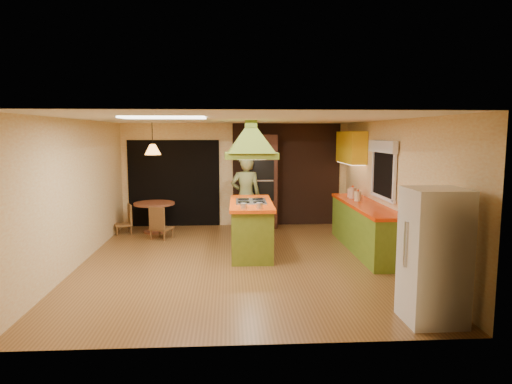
{
  "coord_description": "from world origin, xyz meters",
  "views": [
    {
      "loc": [
        -0.17,
        -7.9,
        2.26
      ],
      "look_at": [
        0.35,
        0.7,
        1.15
      ],
      "focal_mm": 32.0,
      "sensor_mm": 36.0,
      "label": 1
    }
  ],
  "objects": [
    {
      "name": "ground",
      "position": [
        0.0,
        0.0,
        0.0
      ],
      "size": [
        6.5,
        6.5,
        0.0
      ],
      "primitive_type": "plane",
      "color": "brown",
      "rests_on": "ground"
    },
    {
      "name": "window_right",
      "position": [
        2.7,
        0.4,
        1.77
      ],
      "size": [
        0.12,
        1.35,
        1.06
      ],
      "color": "black",
      "rests_on": "room_walls"
    },
    {
      "name": "brick_panel",
      "position": [
        1.25,
        3.23,
        1.25
      ],
      "size": [
        2.64,
        0.03,
        2.5
      ],
      "primitive_type": "cube",
      "color": "#381E14",
      "rests_on": "ground"
    },
    {
      "name": "room_walls",
      "position": [
        0.0,
        0.0,
        1.25
      ],
      "size": [
        5.5,
        6.5,
        6.5
      ],
      "color": "beige",
      "rests_on": "ground"
    },
    {
      "name": "nook_opening",
      "position": [
        -1.5,
        3.23,
        1.05
      ],
      "size": [
        2.2,
        0.03,
        2.1
      ],
      "primitive_type": "cube",
      "color": "black",
      "rests_on": "ground"
    },
    {
      "name": "man",
      "position": [
        0.2,
        1.93,
        0.9
      ],
      "size": [
        0.66,
        0.44,
        1.79
      ],
      "primitive_type": "imported",
      "rotation": [
        0.0,
        0.0,
        3.13
      ],
      "color": "brown",
      "rests_on": "ground"
    },
    {
      "name": "canister_large",
      "position": [
        2.4,
        1.35,
        1.03
      ],
      "size": [
        0.19,
        0.19,
        0.23
      ],
      "primitive_type": "cylinder",
      "rotation": [
        0.0,
        0.0,
        -0.25
      ],
      "color": "beige",
      "rests_on": "right_counter"
    },
    {
      "name": "chair_near",
      "position": [
        -1.62,
        1.84,
        0.36
      ],
      "size": [
        0.52,
        0.52,
        0.72
      ],
      "primitive_type": null,
      "rotation": [
        0.0,
        0.0,
        2.71
      ],
      "color": "brown",
      "rests_on": "ground"
    },
    {
      "name": "canister_medium",
      "position": [
        2.4,
        0.96,
        1.02
      ],
      "size": [
        0.18,
        0.18,
        0.19
      ],
      "primitive_type": "cylinder",
      "rotation": [
        0.0,
        0.0,
        -0.4
      ],
      "color": "beige",
      "rests_on": "right_counter"
    },
    {
      "name": "wall_oven",
      "position": [
        0.6,
        2.95,
        1.11
      ],
      "size": [
        0.75,
        0.62,
        2.23
      ],
      "rotation": [
        0.0,
        0.0,
        0.03
      ],
      "color": "#4C2518",
      "rests_on": "ground"
    },
    {
      "name": "dining_table",
      "position": [
        -1.87,
        2.49,
        0.48
      ],
      "size": [
        0.92,
        0.92,
        0.69
      ],
      "rotation": [
        0.0,
        0.0,
        -0.26
      ],
      "color": "brown",
      "rests_on": "ground"
    },
    {
      "name": "range_hood",
      "position": [
        0.25,
        0.6,
        2.25
      ],
      "size": [
        0.99,
        0.72,
        0.79
      ],
      "rotation": [
        0.0,
        0.0,
        0.02
      ],
      "color": "#5C731C",
      "rests_on": "ceiling_plane"
    },
    {
      "name": "refrigerator",
      "position": [
        2.26,
        -2.76,
        0.81
      ],
      "size": [
        0.68,
        0.64,
        1.62
      ],
      "primitive_type": "cube",
      "rotation": [
        0.0,
        0.0,
        0.02
      ],
      "color": "white",
      "rests_on": "ground"
    },
    {
      "name": "kitchen_island",
      "position": [
        0.25,
        0.6,
        0.5
      ],
      "size": [
        0.83,
        1.98,
        0.99
      ],
      "rotation": [
        0.0,
        0.0,
        -0.02
      ],
      "color": "olive",
      "rests_on": "ground"
    },
    {
      "name": "upper_cabinets",
      "position": [
        2.57,
        2.2,
        1.95
      ],
      "size": [
        0.34,
        1.4,
        0.7
      ],
      "primitive_type": "cube",
      "color": "yellow",
      "rests_on": "room_walls"
    },
    {
      "name": "right_counter",
      "position": [
        2.45,
        0.6,
        0.46
      ],
      "size": [
        0.62,
        3.05,
        0.92
      ],
      "color": "olive",
      "rests_on": "ground"
    },
    {
      "name": "ceiling_plane",
      "position": [
        0.0,
        0.0,
        2.5
      ],
      "size": [
        6.5,
        6.5,
        0.0
      ],
      "primitive_type": "plane",
      "rotation": [
        3.14,
        0.0,
        0.0
      ],
      "color": "silver",
      "rests_on": "room_walls"
    },
    {
      "name": "chair_left",
      "position": [
        -2.57,
        2.39,
        0.33
      ],
      "size": [
        0.47,
        0.47,
        0.66
      ],
      "primitive_type": null,
      "rotation": [
        0.0,
        0.0,
        -1.18
      ],
      "color": "brown",
      "rests_on": "ground"
    },
    {
      "name": "canister_small",
      "position": [
        2.4,
        1.52,
        1.01
      ],
      "size": [
        0.16,
        0.16,
        0.17
      ],
      "primitive_type": "cylinder",
      "rotation": [
        0.0,
        0.0,
        -0.27
      ],
      "color": "beige",
      "rests_on": "right_counter"
    },
    {
      "name": "pendant_lamp",
      "position": [
        -1.87,
        2.49,
        1.9
      ],
      "size": [
        0.45,
        0.45,
        0.23
      ],
      "primitive_type": "cone",
      "rotation": [
        0.0,
        0.0,
        0.28
      ],
      "color": "#FF9E3F",
      "rests_on": "ceiling_plane"
    },
    {
      "name": "fluor_panel",
      "position": [
        -1.1,
        -1.2,
        2.48
      ],
      "size": [
        1.2,
        0.6,
        0.03
      ],
      "primitive_type": "cube",
      "color": "white",
      "rests_on": "ceiling_plane"
    }
  ]
}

